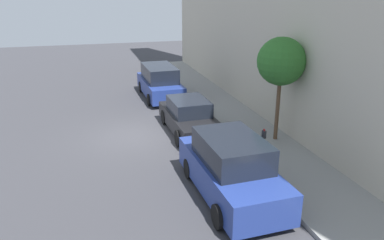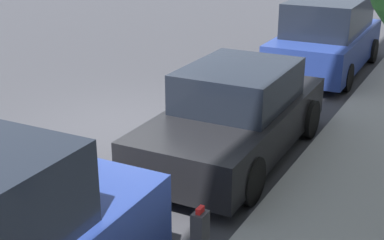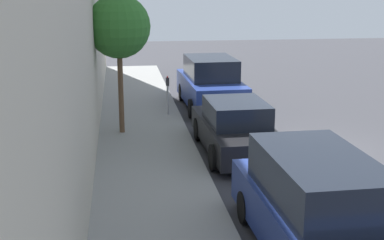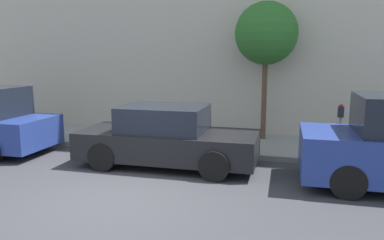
{
  "view_description": "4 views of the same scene",
  "coord_description": "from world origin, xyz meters",
  "px_view_note": "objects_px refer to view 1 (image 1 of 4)",
  "views": [
    {
      "loc": [
        -1.89,
        -15.48,
        6.23
      ],
      "look_at": [
        2.2,
        -1.34,
        1.0
      ],
      "focal_mm": 35.0,
      "sensor_mm": 36.0,
      "label": 1
    },
    {
      "loc": [
        5.73,
        -7.86,
        3.76
      ],
      "look_at": [
        2.23,
        -1.4,
        1.0
      ],
      "focal_mm": 50.0,
      "sensor_mm": 36.0,
      "label": 2
    },
    {
      "loc": [
        5.64,
        14.17,
        4.79
      ],
      "look_at": [
        3.65,
        -0.26,
        1.0
      ],
      "focal_mm": 50.0,
      "sensor_mm": 36.0,
      "label": 3
    },
    {
      "loc": [
        -6.34,
        -3.31,
        2.77
      ],
      "look_at": [
        3.63,
        -0.5,
        1.0
      ],
      "focal_mm": 35.0,
      "sensor_mm": 36.0,
      "label": 4
    }
  ],
  "objects_px": {
    "parked_sedan_second": "(189,117)",
    "street_tree": "(281,62)",
    "parking_meter_near": "(263,143)",
    "parked_minivan_third": "(160,82)",
    "parked_suv_nearest": "(231,169)"
  },
  "relations": [
    {
      "from": "parked_sedan_second",
      "to": "parking_meter_near",
      "type": "distance_m",
      "value": 4.53
    },
    {
      "from": "parked_minivan_third",
      "to": "street_tree",
      "type": "xyz_separation_m",
      "value": [
        3.32,
        -8.18,
        2.53
      ]
    },
    {
      "from": "parked_suv_nearest",
      "to": "street_tree",
      "type": "xyz_separation_m",
      "value": [
        3.45,
        3.53,
        2.52
      ]
    },
    {
      "from": "parked_minivan_third",
      "to": "street_tree",
      "type": "relative_size",
      "value": 1.15
    },
    {
      "from": "parked_sedan_second",
      "to": "parked_minivan_third",
      "type": "height_order",
      "value": "parked_minivan_third"
    },
    {
      "from": "parked_suv_nearest",
      "to": "street_tree",
      "type": "height_order",
      "value": "street_tree"
    },
    {
      "from": "parked_sedan_second",
      "to": "street_tree",
      "type": "bearing_deg",
      "value": -33.7
    },
    {
      "from": "parked_minivan_third",
      "to": "parking_meter_near",
      "type": "distance_m",
      "value": 10.42
    },
    {
      "from": "parked_sedan_second",
      "to": "street_tree",
      "type": "height_order",
      "value": "street_tree"
    },
    {
      "from": "parked_minivan_third",
      "to": "street_tree",
      "type": "height_order",
      "value": "street_tree"
    },
    {
      "from": "street_tree",
      "to": "parking_meter_near",
      "type": "bearing_deg",
      "value": -128.05
    },
    {
      "from": "parked_sedan_second",
      "to": "street_tree",
      "type": "relative_size",
      "value": 1.06
    },
    {
      "from": "parked_suv_nearest",
      "to": "parked_minivan_third",
      "type": "relative_size",
      "value": 0.98
    },
    {
      "from": "parked_sedan_second",
      "to": "parking_meter_near",
      "type": "relative_size",
      "value": 3.28
    },
    {
      "from": "parked_suv_nearest",
      "to": "street_tree",
      "type": "distance_m",
      "value": 5.54
    }
  ]
}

